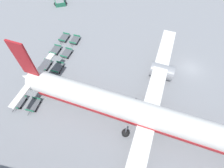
{
  "coord_description": "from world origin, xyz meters",
  "views": [
    {
      "loc": [
        24.85,
        -10.62,
        26.31
      ],
      "look_at": [
        8.05,
        -14.11,
        1.79
      ],
      "focal_mm": 28.0,
      "sensor_mm": 36.0,
      "label": 1
    }
  ],
  "objects_px": {
    "baggage_dolly_row_near_col_c": "(45,65)",
    "baggage_dolly_row_mid_a_col_d": "(47,85)",
    "airplane": "(156,118)",
    "baggage_dolly_row_near_col_d": "(34,82)",
    "baggage_dolly_row_mid_a_col_a": "(75,40)",
    "baggage_dolly_row_mid_a_col_e": "(34,105)",
    "baggage_dolly_row_near_col_e": "(19,102)",
    "baggage_dolly_row_mid_a_col_b": "(67,53)",
    "baggage_dolly_row_near_col_a": "(64,38)",
    "baggage_dolly_row_near_col_b": "(56,50)",
    "baggage_dolly_row_mid_a_col_c": "(58,68)"
  },
  "relations": [
    {
      "from": "baggage_dolly_row_near_col_b",
      "to": "baggage_dolly_row_mid_a_col_a",
      "type": "bearing_deg",
      "value": 141.9
    },
    {
      "from": "baggage_dolly_row_mid_a_col_a",
      "to": "baggage_dolly_row_mid_a_col_d",
      "type": "height_order",
      "value": "same"
    },
    {
      "from": "baggage_dolly_row_near_col_c",
      "to": "baggage_dolly_row_mid_a_col_d",
      "type": "distance_m",
      "value": 4.93
    },
    {
      "from": "airplane",
      "to": "baggage_dolly_row_mid_a_col_b",
      "type": "distance_m",
      "value": 22.23
    },
    {
      "from": "baggage_dolly_row_near_col_b",
      "to": "baggage_dolly_row_near_col_d",
      "type": "distance_m",
      "value": 8.49
    },
    {
      "from": "airplane",
      "to": "baggage_dolly_row_mid_a_col_d",
      "type": "distance_m",
      "value": 19.73
    },
    {
      "from": "baggage_dolly_row_near_col_e",
      "to": "baggage_dolly_row_mid_a_col_b",
      "type": "relative_size",
      "value": 0.99
    },
    {
      "from": "baggage_dolly_row_near_col_b",
      "to": "baggage_dolly_row_near_col_d",
      "type": "bearing_deg",
      "value": -4.72
    },
    {
      "from": "baggage_dolly_row_near_col_e",
      "to": "baggage_dolly_row_mid_a_col_b",
      "type": "bearing_deg",
      "value": 162.87
    },
    {
      "from": "baggage_dolly_row_near_col_a",
      "to": "baggage_dolly_row_mid_a_col_a",
      "type": "xyz_separation_m",
      "value": [
        0.24,
        2.58,
        0.0
      ]
    },
    {
      "from": "baggage_dolly_row_mid_a_col_e",
      "to": "baggage_dolly_row_near_col_a",
      "type": "bearing_deg",
      "value": -176.67
    },
    {
      "from": "baggage_dolly_row_near_col_b",
      "to": "baggage_dolly_row_mid_a_col_e",
      "type": "bearing_deg",
      "value": 6.12
    },
    {
      "from": "baggage_dolly_row_mid_a_col_a",
      "to": "baggage_dolly_row_near_col_d",
      "type": "bearing_deg",
      "value": -16.7
    },
    {
      "from": "baggage_dolly_row_mid_a_col_b",
      "to": "baggage_dolly_row_near_col_e",
      "type": "bearing_deg",
      "value": -17.13
    },
    {
      "from": "baggage_dolly_row_near_col_c",
      "to": "baggage_dolly_row_near_col_d",
      "type": "distance_m",
      "value": 4.14
    },
    {
      "from": "baggage_dolly_row_near_col_b",
      "to": "baggage_dolly_row_mid_a_col_c",
      "type": "xyz_separation_m",
      "value": [
        4.43,
        2.24,
        0.0
      ]
    },
    {
      "from": "baggage_dolly_row_mid_a_col_b",
      "to": "airplane",
      "type": "bearing_deg",
      "value": 57.07
    },
    {
      "from": "baggage_dolly_row_mid_a_col_d",
      "to": "baggage_dolly_row_mid_a_col_e",
      "type": "distance_m",
      "value": 4.22
    },
    {
      "from": "baggage_dolly_row_near_col_a",
      "to": "baggage_dolly_row_mid_a_col_b",
      "type": "bearing_deg",
      "value": 26.14
    },
    {
      "from": "airplane",
      "to": "baggage_dolly_row_near_col_a",
      "type": "distance_m",
      "value": 26.6
    },
    {
      "from": "baggage_dolly_row_near_col_e",
      "to": "baggage_dolly_row_near_col_b",
      "type": "bearing_deg",
      "value": 174.46
    },
    {
      "from": "airplane",
      "to": "baggage_dolly_row_mid_a_col_b",
      "type": "relative_size",
      "value": 14.14
    },
    {
      "from": "airplane",
      "to": "baggage_dolly_row_near_col_e",
      "type": "relative_size",
      "value": 14.22
    },
    {
      "from": "baggage_dolly_row_near_col_b",
      "to": "baggage_dolly_row_near_col_c",
      "type": "bearing_deg",
      "value": -4.29
    },
    {
      "from": "baggage_dolly_row_mid_a_col_b",
      "to": "baggage_dolly_row_near_col_d",
      "type": "bearing_deg",
      "value": -22.27
    },
    {
      "from": "baggage_dolly_row_near_col_b",
      "to": "baggage_dolly_row_mid_a_col_b",
      "type": "relative_size",
      "value": 0.99
    },
    {
      "from": "baggage_dolly_row_near_col_a",
      "to": "baggage_dolly_row_mid_a_col_b",
      "type": "height_order",
      "value": "same"
    },
    {
      "from": "baggage_dolly_row_near_col_b",
      "to": "baggage_dolly_row_mid_a_col_c",
      "type": "height_order",
      "value": "same"
    },
    {
      "from": "airplane",
      "to": "baggage_dolly_row_near_col_b",
      "type": "distance_m",
      "value": 24.65
    },
    {
      "from": "baggage_dolly_row_near_col_a",
      "to": "baggage_dolly_row_near_col_d",
      "type": "distance_m",
      "value": 12.55
    },
    {
      "from": "baggage_dolly_row_mid_a_col_a",
      "to": "baggage_dolly_row_mid_a_col_d",
      "type": "bearing_deg",
      "value": -4.85
    },
    {
      "from": "baggage_dolly_row_near_col_d",
      "to": "baggage_dolly_row_mid_a_col_e",
      "type": "distance_m",
      "value": 4.93
    },
    {
      "from": "baggage_dolly_row_mid_a_col_a",
      "to": "baggage_dolly_row_mid_a_col_e",
      "type": "height_order",
      "value": "same"
    },
    {
      "from": "baggage_dolly_row_near_col_e",
      "to": "baggage_dolly_row_mid_a_col_d",
      "type": "xyz_separation_m",
      "value": [
        -4.15,
        3.17,
        0.0
      ]
    },
    {
      "from": "baggage_dolly_row_mid_a_col_e",
      "to": "baggage_dolly_row_near_col_e",
      "type": "bearing_deg",
      "value": -90.84
    },
    {
      "from": "baggage_dolly_row_near_col_b",
      "to": "baggage_dolly_row_near_col_e",
      "type": "height_order",
      "value": "same"
    },
    {
      "from": "airplane",
      "to": "baggage_dolly_row_mid_a_col_b",
      "type": "bearing_deg",
      "value": -122.93
    },
    {
      "from": "airplane",
      "to": "baggage_dolly_row_near_col_d",
      "type": "distance_m",
      "value": 22.33
    },
    {
      "from": "baggage_dolly_row_near_col_c",
      "to": "baggage_dolly_row_mid_a_col_d",
      "type": "xyz_separation_m",
      "value": [
        4.4,
        2.24,
        0.0
      ]
    },
    {
      "from": "baggage_dolly_row_mid_a_col_e",
      "to": "baggage_dolly_row_near_col_d",
      "type": "bearing_deg",
      "value": -154.98
    },
    {
      "from": "baggage_dolly_row_near_col_a",
      "to": "baggage_dolly_row_near_col_c",
      "type": "relative_size",
      "value": 1.0
    },
    {
      "from": "baggage_dolly_row_near_col_d",
      "to": "baggage_dolly_row_mid_a_col_b",
      "type": "xyz_separation_m",
      "value": [
        -8.03,
        3.29,
        0.0
      ]
    },
    {
      "from": "baggage_dolly_row_mid_a_col_a",
      "to": "baggage_dolly_row_mid_a_col_e",
      "type": "xyz_separation_m",
      "value": [
        16.73,
        -1.6,
        0.0
      ]
    },
    {
      "from": "baggage_dolly_row_near_col_a",
      "to": "baggage_dolly_row_mid_a_col_e",
      "type": "xyz_separation_m",
      "value": [
        16.96,
        0.99,
        0.0
      ]
    },
    {
      "from": "baggage_dolly_row_near_col_a",
      "to": "baggage_dolly_row_mid_a_col_d",
      "type": "xyz_separation_m",
      "value": [
        12.77,
        1.52,
        0.0
      ]
    },
    {
      "from": "baggage_dolly_row_near_col_e",
      "to": "baggage_dolly_row_mid_a_col_e",
      "type": "height_order",
      "value": "same"
    },
    {
      "from": "baggage_dolly_row_near_col_c",
      "to": "baggage_dolly_row_mid_a_col_d",
      "type": "relative_size",
      "value": 1.01
    },
    {
      "from": "baggage_dolly_row_near_col_d",
      "to": "baggage_dolly_row_near_col_e",
      "type": "relative_size",
      "value": 1.0
    },
    {
      "from": "baggage_dolly_row_near_col_c",
      "to": "baggage_dolly_row_mid_a_col_b",
      "type": "xyz_separation_m",
      "value": [
        -3.91,
        2.92,
        0.0
      ]
    },
    {
      "from": "baggage_dolly_row_mid_a_col_d",
      "to": "baggage_dolly_row_mid_a_col_e",
      "type": "height_order",
      "value": "same"
    }
  ]
}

